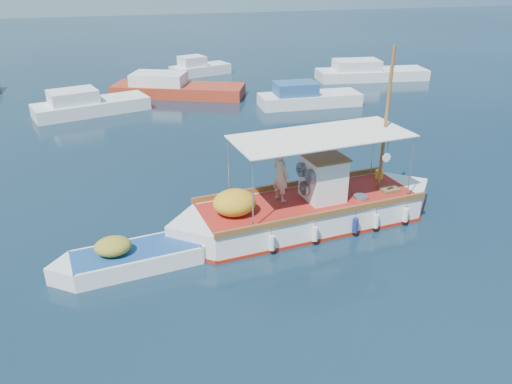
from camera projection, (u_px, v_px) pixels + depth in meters
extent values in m
plane|color=black|center=(296.00, 231.00, 18.05)|extent=(160.00, 160.00, 0.00)
cube|color=white|center=(308.00, 215.00, 18.38)|extent=(8.25, 3.60, 1.17)
cube|color=white|center=(204.00, 235.00, 17.03)|extent=(2.65, 2.65, 1.17)
cube|color=white|center=(398.00, 197.00, 19.73)|extent=(2.65, 2.65, 1.17)
cube|color=maroon|center=(308.00, 223.00, 18.53)|extent=(8.36, 3.70, 0.19)
cube|color=#A12019|center=(309.00, 201.00, 18.14)|extent=(8.22, 3.39, 0.06)
cube|color=brown|center=(293.00, 184.00, 19.21)|extent=(8.04, 1.08, 0.21)
cube|color=brown|center=(327.00, 214.00, 16.96)|extent=(8.04, 1.08, 0.21)
cube|color=white|center=(323.00, 178.00, 17.97)|extent=(1.43, 1.53, 1.60)
cube|color=brown|center=(325.00, 157.00, 17.62)|extent=(1.55, 1.65, 0.06)
cylinder|color=slate|center=(311.00, 176.00, 17.32)|extent=(0.30, 0.56, 0.53)
cylinder|color=slate|center=(302.00, 169.00, 17.89)|extent=(0.30, 0.56, 0.53)
cylinder|color=slate|center=(306.00, 188.00, 17.85)|extent=(0.30, 0.56, 0.53)
cylinder|color=brown|center=(386.00, 121.00, 18.01)|extent=(0.14, 0.14, 5.32)
cylinder|color=brown|center=(365.00, 135.00, 17.90)|extent=(1.91, 0.32, 0.09)
cylinder|color=silver|center=(229.00, 169.00, 17.71)|extent=(0.05, 0.05, 2.40)
cylinder|color=silver|center=(253.00, 195.00, 15.74)|extent=(0.05, 0.05, 2.40)
cylinder|color=silver|center=(373.00, 147.00, 19.76)|extent=(0.05, 0.05, 2.40)
cylinder|color=silver|center=(411.00, 168.00, 17.79)|extent=(0.05, 0.05, 2.40)
cube|color=silver|center=(322.00, 136.00, 17.23)|extent=(6.54, 3.29, 0.04)
ellipsoid|color=gold|center=(235.00, 203.00, 16.97)|extent=(1.63, 1.44, 0.89)
cube|color=#F7A916|center=(335.00, 183.00, 19.00)|extent=(0.29, 0.22, 0.43)
cylinder|color=#F7A916|center=(379.00, 174.00, 19.87)|extent=(0.36, 0.36, 0.36)
cube|color=brown|center=(390.00, 190.00, 18.82)|extent=(0.74, 0.56, 0.13)
cylinder|color=#B2B2B2|center=(361.00, 197.00, 18.22)|extent=(0.59, 0.59, 0.13)
cylinder|color=white|center=(387.00, 158.00, 17.25)|extent=(0.32, 0.07, 0.32)
cylinder|color=white|center=(272.00, 243.00, 16.36)|extent=(0.24, 0.24, 0.51)
cylinder|color=navy|center=(355.00, 225.00, 17.44)|extent=(0.24, 0.24, 0.51)
cylinder|color=white|center=(405.00, 215.00, 18.16)|extent=(0.24, 0.24, 0.51)
imported|color=#AFA491|center=(280.00, 175.00, 17.73)|extent=(0.74, 0.85, 1.95)
cube|color=white|center=(137.00, 260.00, 15.92)|extent=(4.14, 2.12, 0.77)
cube|color=white|center=(72.00, 274.00, 15.21)|extent=(1.52, 1.52, 0.77)
cube|color=white|center=(197.00, 247.00, 16.64)|extent=(1.52, 1.52, 0.77)
cube|color=navy|center=(136.00, 250.00, 15.77)|extent=(4.11, 1.95, 0.04)
ellipsoid|color=olive|center=(113.00, 246.00, 15.39)|extent=(1.26, 1.09, 0.57)
cube|color=silver|center=(92.00, 108.00, 31.77)|extent=(7.41, 4.33, 1.00)
cube|color=silver|center=(73.00, 97.00, 30.88)|extent=(3.28, 2.77, 0.80)
cube|color=#A4301B|center=(179.00, 92.00, 35.76)|extent=(9.66, 6.13, 1.00)
cube|color=silver|center=(159.00, 79.00, 35.54)|extent=(4.34, 3.62, 0.80)
cube|color=silver|center=(309.00, 101.00, 33.41)|extent=(6.81, 2.37, 1.00)
cube|color=#285387|center=(295.00, 88.00, 32.81)|extent=(2.75, 1.94, 0.80)
cube|color=silver|center=(372.00, 76.00, 40.71)|extent=(9.14, 3.59, 1.00)
cube|color=silver|center=(357.00, 65.00, 40.15)|extent=(3.79, 2.60, 0.80)
cube|color=silver|center=(200.00, 71.00, 42.36)|extent=(5.32, 3.49, 1.00)
cube|color=silver|center=(192.00, 61.00, 41.61)|extent=(2.42, 2.25, 0.80)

